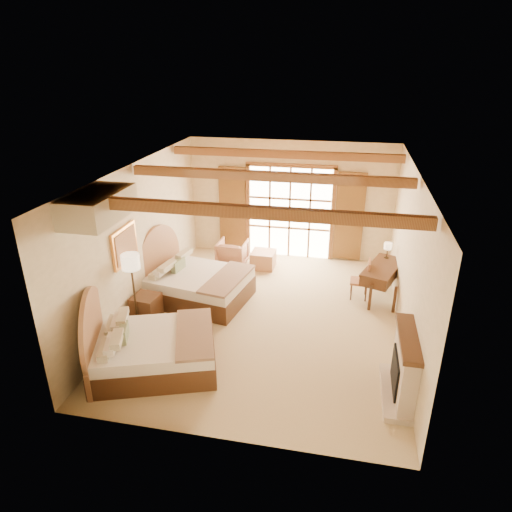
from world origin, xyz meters
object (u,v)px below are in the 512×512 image
(bed_near, at_px, (146,346))
(bed_far, at_px, (192,282))
(nightstand, at_px, (147,309))
(desk, at_px, (381,280))
(armchair, at_px, (232,253))

(bed_near, xyz_separation_m, bed_far, (-0.03, 2.57, 0.01))
(bed_far, distance_m, nightstand, 1.32)
(nightstand, bearing_deg, bed_far, 69.35)
(bed_far, bearing_deg, desk, 23.24)
(bed_near, relative_size, desk, 1.66)
(armchair, height_order, desk, desk)
(armchair, bearing_deg, bed_far, 79.29)
(bed_far, height_order, nightstand, bed_far)
(armchair, bearing_deg, nightstand, 73.83)
(nightstand, relative_size, desk, 0.39)
(bed_far, bearing_deg, bed_near, -78.90)
(nightstand, distance_m, armchair, 3.34)
(bed_far, xyz_separation_m, desk, (4.26, 0.97, -0.01))
(bed_near, xyz_separation_m, desk, (4.22, 3.54, -0.00))
(bed_near, bearing_deg, nightstand, 94.89)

